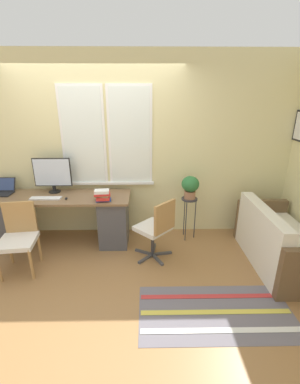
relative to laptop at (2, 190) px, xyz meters
The scene contains 14 objects.
ground_plane 1.67m from the laptop, 17.34° to the right, with size 14.00×14.00×0.00m, color #9E7042.
wall_back_with_window 1.54m from the laptop, 10.59° to the left, with size 9.00×0.12×2.70m.
desk 0.90m from the laptop, ahead, with size 2.14×0.62×0.74m.
laptop is the anchor object (origin of this frame).
monitor 0.79m from the laptop, ahead, with size 0.54×0.17×0.52m.
keyboard 0.75m from the laptop, 17.60° to the right, with size 0.43×0.11×0.02m.
mouse 1.03m from the laptop, 13.98° to the right, with size 0.04×0.06×0.03m.
book_stack 1.55m from the laptop, 11.43° to the right, with size 0.25×0.20×0.16m.
desk_chair_wooden 0.98m from the laptop, 55.08° to the right, with size 0.47×0.48×0.86m.
office_chair_swivel 2.34m from the laptop, 14.06° to the right, with size 0.57×0.57×0.86m.
couch_loveseat 3.93m from the laptop, 10.40° to the right, with size 0.74×1.41×0.78m.
plant_stand 2.77m from the laptop, ahead, with size 0.24×0.24×0.66m.
potted_plant 2.76m from the laptop, ahead, with size 0.26×0.26×0.34m.
floor_rug_striped 3.31m from the laptop, 28.63° to the right, with size 1.57×0.78×0.01m.
Camera 1 is at (0.71, -3.13, 2.07)m, focal length 24.00 mm.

